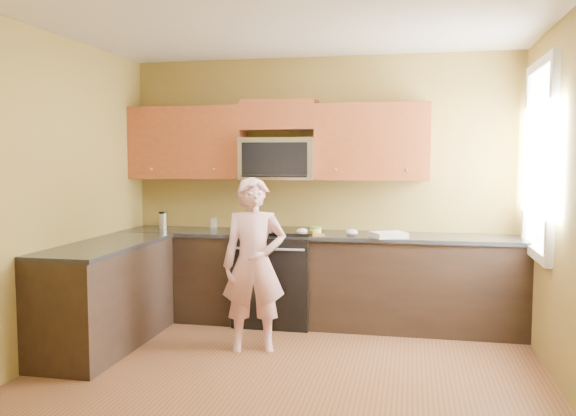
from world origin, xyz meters
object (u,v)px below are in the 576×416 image
(butter_tub, at_px, (316,233))
(woman, at_px, (254,264))
(travel_mug, at_px, (163,229))
(frying_pan, at_px, (262,232))
(microwave, at_px, (279,179))
(stove, at_px, (276,276))

(butter_tub, bearing_deg, woman, -113.47)
(woman, distance_m, travel_mug, 1.60)
(frying_pan, height_order, travel_mug, travel_mug)
(microwave, bearing_deg, travel_mug, -177.69)
(frying_pan, bearing_deg, microwave, 78.44)
(stove, xyz_separation_m, microwave, (0.00, 0.12, 0.97))
(stove, xyz_separation_m, woman, (0.01, -0.89, 0.28))
(microwave, distance_m, travel_mug, 1.36)
(woman, distance_m, butter_tub, 1.00)
(microwave, xyz_separation_m, butter_tub, (0.40, -0.12, -0.53))
(stove, distance_m, microwave, 0.98)
(frying_pan, relative_size, travel_mug, 2.61)
(frying_pan, xyz_separation_m, butter_tub, (0.49, 0.26, -0.03))
(woman, bearing_deg, stove, 76.18)
(woman, height_order, travel_mug, woman)
(woman, xyz_separation_m, travel_mug, (-1.26, 0.97, 0.17))
(travel_mug, bearing_deg, butter_tub, -2.28)
(woman, relative_size, travel_mug, 8.33)
(travel_mug, bearing_deg, stove, -3.41)
(microwave, distance_m, butter_tub, 0.67)
(stove, relative_size, frying_pan, 2.02)
(woman, xyz_separation_m, frying_pan, (-0.09, 0.64, 0.20))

